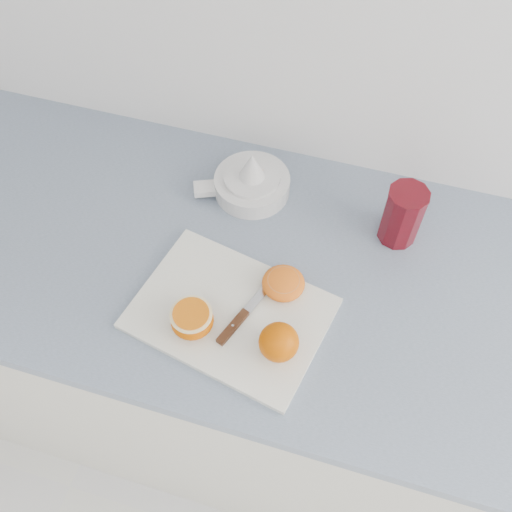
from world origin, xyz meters
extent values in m
cube|color=white|center=(0.12, 1.70, 0.43)|extent=(2.33, 0.60, 0.86)
cube|color=#8594AD|center=(0.12, 1.70, 0.88)|extent=(2.39, 0.64, 0.03)
cube|color=white|center=(0.02, 1.58, 0.90)|extent=(0.38, 0.30, 0.01)
sphere|color=orange|center=(0.12, 1.53, 0.94)|extent=(0.07, 0.07, 0.07)
ellipsoid|color=orange|center=(-0.04, 1.53, 0.92)|extent=(0.07, 0.07, 0.04)
cylinder|color=#FFECA9|center=(-0.04, 1.53, 0.94)|extent=(0.07, 0.07, 0.00)
cylinder|color=orange|center=(-0.04, 1.53, 0.95)|extent=(0.06, 0.06, 0.00)
ellipsoid|color=orange|center=(0.09, 1.65, 0.92)|extent=(0.08, 0.08, 0.03)
cylinder|color=orange|center=(0.09, 1.65, 0.93)|extent=(0.06, 0.06, 0.00)
cube|color=#462114|center=(0.03, 1.55, 0.91)|extent=(0.04, 0.08, 0.01)
cube|color=#B7B7BC|center=(0.06, 1.63, 0.91)|extent=(0.05, 0.10, 0.00)
cylinder|color=#B7B7BC|center=(0.03, 1.55, 0.91)|extent=(0.00, 0.00, 0.01)
cylinder|color=white|center=(-0.03, 1.87, 0.91)|extent=(0.16, 0.16, 0.04)
cylinder|color=white|center=(-0.03, 1.87, 0.93)|extent=(0.12, 0.12, 0.01)
cone|color=white|center=(-0.03, 1.87, 0.97)|extent=(0.05, 0.05, 0.06)
cube|color=white|center=(-0.12, 1.83, 0.91)|extent=(0.06, 0.05, 0.02)
ellipsoid|color=orange|center=(-0.02, 1.87, 0.94)|extent=(0.01, 0.01, 0.00)
ellipsoid|color=orange|center=(-0.05, 1.87, 0.94)|extent=(0.01, 0.01, 0.00)
ellipsoid|color=orange|center=(-0.03, 1.85, 0.94)|extent=(0.01, 0.01, 0.00)
ellipsoid|color=orange|center=(-0.02, 1.88, 0.94)|extent=(0.01, 0.01, 0.00)
cylinder|color=#5C0A13|center=(0.27, 1.84, 0.95)|extent=(0.08, 0.08, 0.12)
cylinder|color=#ED3B03|center=(0.27, 1.84, 0.90)|extent=(0.06, 0.06, 0.02)
cylinder|color=#5C0A13|center=(0.27, 1.84, 1.01)|extent=(0.08, 0.08, 0.00)
camera|label=1|loc=(0.20, 1.12, 1.80)|focal=40.00mm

